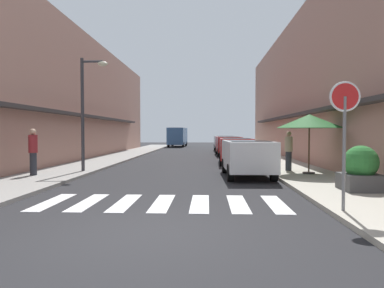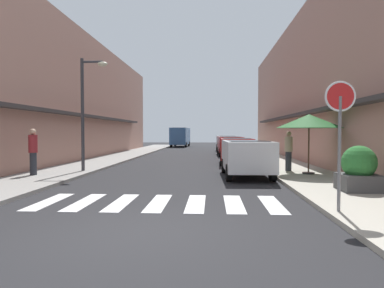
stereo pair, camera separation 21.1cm
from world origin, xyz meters
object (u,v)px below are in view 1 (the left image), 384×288
parked_car_far (228,144)px  pedestrian_walking_far (289,150)px  round_street_sign (345,112)px  pedestrian_walking_near (33,151)px  parked_car_distant (224,142)px  planter_corner (361,170)px  parked_car_near (247,154)px  delivery_van (178,135)px  parked_car_mid (235,148)px  cafe_umbrella (309,121)px  street_lamp (87,101)px

parked_car_far → pedestrian_walking_far: (1.96, -11.30, 0.10)m
round_street_sign → pedestrian_walking_near: size_ratio=1.52×
parked_car_distant → planter_corner: parked_car_distant is taller
pedestrian_walking_far → planter_corner: bearing=-111.3°
parked_car_near → delivery_van: size_ratio=0.73×
parked_car_near → parked_car_mid: bearing=90.0°
parked_car_distant → cafe_umbrella: (2.51, -18.08, 1.32)m
planter_corner → pedestrian_walking_far: pedestrian_walking_far is taller
cafe_umbrella → parked_car_near: bearing=-175.2°
street_lamp → parked_car_distant: bearing=68.8°
delivery_van → street_lamp: street_lamp is taller
parked_car_mid → delivery_van: (-5.32, 22.91, 0.48)m
planter_corner → cafe_umbrella: bearing=94.7°
parked_car_distant → cafe_umbrella: size_ratio=1.70×
delivery_van → planter_corner: 33.38m
parked_car_near → planter_corner: size_ratio=3.08×
parked_car_near → planter_corner: parked_car_near is taller
parked_car_near → parked_car_mid: (0.00, 5.72, 0.00)m
parked_car_distant → round_street_sign: (1.31, -24.67, 1.31)m
parked_car_near → cafe_umbrella: cafe_umbrella is taller
cafe_umbrella → pedestrian_walking_near: cafe_umbrella is taller
delivery_van → planter_corner: bearing=-75.9°
parked_car_mid → parked_car_far: (0.00, 6.88, 0.00)m
parked_car_mid → pedestrian_walking_far: size_ratio=2.45×
round_street_sign → planter_corner: size_ratio=2.12×
cafe_umbrella → planter_corner: (0.32, -3.94, -1.52)m
parked_car_far → street_lamp: 13.81m
parked_car_distant → pedestrian_walking_near: size_ratio=2.43×
round_street_sign → cafe_umbrella: bearing=79.7°
parked_car_far → parked_car_near: bearing=-90.0°
parked_car_near → round_street_sign: 6.64m
planter_corner → round_street_sign: bearing=-120.0°
parked_car_distant → delivery_van: size_ratio=0.81×
street_lamp → planter_corner: (9.63, -4.52, -2.41)m
pedestrian_walking_near → pedestrian_walking_far: (10.35, 2.08, -0.06)m
parked_car_far → pedestrian_walking_near: (-8.39, -13.38, 0.16)m
planter_corner → pedestrian_walking_near: 11.62m
parked_car_distant → round_street_sign: bearing=-87.0°
street_lamp → parked_car_mid: bearing=36.0°
parked_car_mid → pedestrian_walking_far: 4.83m
parked_car_near → street_lamp: size_ratio=0.82×
street_lamp → pedestrian_walking_near: 3.03m
pedestrian_walking_far → parked_car_distant: bearing=65.4°
parked_car_far → delivery_van: 16.89m
parked_car_far → planter_corner: bearing=-80.2°
parked_car_near → street_lamp: street_lamp is taller
parked_car_far → round_street_sign: 19.07m
parked_car_mid → cafe_umbrella: (2.51, -5.51, 1.32)m
round_street_sign → planter_corner: round_street_sign is taller
parked_car_near → pedestrian_walking_near: bearing=-174.7°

